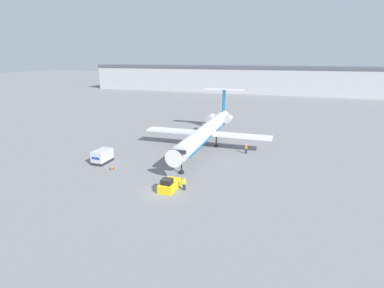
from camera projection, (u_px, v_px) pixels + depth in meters
The scene contains 8 objects.
ground_plane at pixel (162, 193), 39.39m from camera, with size 600.00×600.00×0.00m, color slate.
terminal_building at pixel (265, 80), 146.35m from camera, with size 180.00×16.80×13.08m.
airplane_main at pixel (207, 130), 58.15m from camera, with size 24.95×33.97×9.98m.
pushback_tug at pixel (169, 185), 40.20m from camera, with size 1.93×3.77×1.82m.
luggage_cart at pixel (102, 156), 50.35m from camera, with size 2.09×3.62×2.22m.
worker_near_tug at pixel (184, 184), 39.94m from camera, with size 0.40×0.25×1.78m.
worker_by_wing at pixel (246, 148), 55.15m from camera, with size 0.40×0.26×1.85m.
traffic_cone_left at pixel (112, 167), 47.72m from camera, with size 0.63×0.63×0.63m.
Camera 1 is at (15.53, -32.73, 17.19)m, focal length 28.00 mm.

